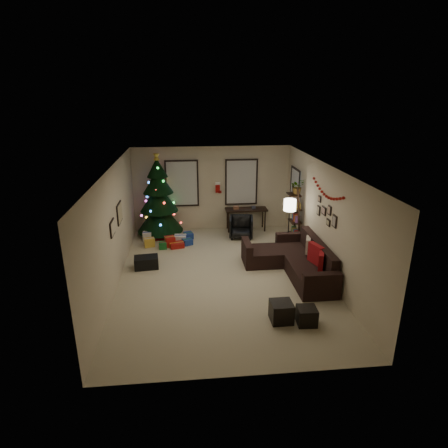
{
  "coord_description": "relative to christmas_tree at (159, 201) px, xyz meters",
  "views": [
    {
      "loc": [
        -0.81,
        -8.35,
        4.31
      ],
      "look_at": [
        0.1,
        0.6,
        1.15
      ],
      "focal_mm": 30.34,
      "sensor_mm": 36.0,
      "label": 1
    }
  ],
  "objects": [
    {
      "name": "art_map",
      "position": [
        -0.8,
        -2.33,
        0.38
      ],
      "size": [
        0.04,
        0.6,
        0.5
      ],
      "color": "black",
      "rests_on": "wall_left"
    },
    {
      "name": "floor_lamp",
      "position": [
        3.63,
        -1.87,
        0.21
      ],
      "size": [
        0.33,
        0.33,
        1.57
      ],
      "rotation": [
        0.0,
        0.0,
        -0.38
      ],
      "color": "black",
      "rests_on": "floor"
    },
    {
      "name": "wall_right",
      "position": [
        4.18,
        -3.09,
        0.25
      ],
      "size": [
        0.0,
        7.0,
        7.0
      ],
      "primitive_type": "plane",
      "rotation": [
        1.57,
        0.0,
        -1.57
      ],
      "color": "beige",
      "rests_on": "floor"
    },
    {
      "name": "window_right_wall",
      "position": [
        4.15,
        -0.54,
        0.4
      ],
      "size": [
        0.06,
        0.9,
        1.3
      ],
      "color": "#728CB2",
      "rests_on": "wall_right"
    },
    {
      "name": "pillow_red_b",
      "position": [
        3.89,
        -3.41,
        -0.46
      ],
      "size": [
        0.26,
        0.5,
        0.48
      ],
      "primitive_type": "cube",
      "rotation": [
        0.0,
        0.0,
        0.29
      ],
      "color": "maroon",
      "rests_on": "sofa"
    },
    {
      "name": "sofa",
      "position": [
        3.52,
        -2.99,
        -0.82
      ],
      "size": [
        1.84,
        2.67,
        0.86
      ],
      "color": "black",
      "rests_on": "floor"
    },
    {
      "name": "gallery",
      "position": [
        4.16,
        -3.16,
        0.47
      ],
      "size": [
        0.03,
        1.25,
        0.54
      ],
      "color": "black",
      "rests_on": "wall_right"
    },
    {
      "name": "window_back_right",
      "position": [
        2.63,
        0.38,
        0.45
      ],
      "size": [
        1.05,
        0.06,
        1.5
      ],
      "color": "#728CB2",
      "rests_on": "wall_back"
    },
    {
      "name": "art_abstract",
      "position": [
        -0.8,
        -3.34,
        0.35
      ],
      "size": [
        0.04,
        0.45,
        0.35
      ],
      "color": "black",
      "rests_on": "wall_left"
    },
    {
      "name": "wall_front",
      "position": [
        1.68,
        -6.59,
        0.25
      ],
      "size": [
        5.0,
        0.0,
        5.0
      ],
      "primitive_type": "plane",
      "rotation": [
        -1.57,
        0.0,
        0.0
      ],
      "color": "beige",
      "rests_on": "floor"
    },
    {
      "name": "desk_chair",
      "position": [
        2.51,
        -0.52,
        -0.76
      ],
      "size": [
        0.74,
        0.7,
        0.67
      ],
      "primitive_type": "imported",
      "rotation": [
        0.0,
        0.0,
        -0.15
      ],
      "color": "black",
      "rests_on": "floor"
    },
    {
      "name": "potted_plant",
      "position": [
        3.98,
        -1.3,
        0.74
      ],
      "size": [
        0.62,
        0.58,
        0.56
      ],
      "primitive_type": "imported",
      "rotation": [
        0.0,
        0.0,
        0.36
      ],
      "color": "#4C4C4C",
      "rests_on": "bookshelf"
    },
    {
      "name": "floor",
      "position": [
        1.68,
        -3.09,
        -1.1
      ],
      "size": [
        7.0,
        7.0,
        0.0
      ],
      "primitive_type": "plane",
      "color": "#BCAF8E",
      "rests_on": "ground"
    },
    {
      "name": "ottoman_near",
      "position": [
        2.65,
        -5.12,
        -0.9
      ],
      "size": [
        0.43,
        0.43,
        0.41
      ],
      "primitive_type": "cube",
      "rotation": [
        0.0,
        0.0,
        0.02
      ],
      "color": "black",
      "rests_on": "floor"
    },
    {
      "name": "wall_back",
      "position": [
        1.68,
        0.41,
        0.25
      ],
      "size": [
        5.0,
        0.0,
        5.0
      ],
      "primitive_type": "plane",
      "rotation": [
        1.57,
        0.0,
        0.0
      ],
      "color": "beige",
      "rests_on": "floor"
    },
    {
      "name": "garland",
      "position": [
        4.13,
        -3.13,
        1.0
      ],
      "size": [
        0.08,
        1.9,
        0.3
      ],
      "primitive_type": null,
      "color": "#A5140C",
      "rests_on": "wall_right"
    },
    {
      "name": "bookshelf",
      "position": [
        3.98,
        -1.33,
        -0.22
      ],
      "size": [
        0.3,
        0.53,
        1.81
      ],
      "color": "black",
      "rests_on": "floor"
    },
    {
      "name": "ceiling",
      "position": [
        1.68,
        -3.09,
        1.6
      ],
      "size": [
        7.0,
        7.0,
        0.0
      ],
      "primitive_type": "plane",
      "rotation": [
        3.14,
        0.0,
        0.0
      ],
      "color": "white",
      "rests_on": "floor"
    },
    {
      "name": "window_back_left",
      "position": [
        0.73,
        0.38,
        0.45
      ],
      "size": [
        1.05,
        0.06,
        1.5
      ],
      "color": "#728CB2",
      "rests_on": "wall_back"
    },
    {
      "name": "desk",
      "position": [
        2.77,
        0.13,
        -0.46
      ],
      "size": [
        1.34,
        0.48,
        0.73
      ],
      "color": "black",
      "rests_on": "floor"
    },
    {
      "name": "storage_bin",
      "position": [
        -0.23,
        -2.42,
        -0.95
      ],
      "size": [
        0.64,
        0.46,
        0.3
      ],
      "primitive_type": "cube",
      "rotation": [
        0.0,
        0.0,
        0.1
      ],
      "color": "black",
      "rests_on": "floor"
    },
    {
      "name": "wall_left",
      "position": [
        -0.82,
        -3.09,
        0.25
      ],
      "size": [
        0.0,
        7.0,
        7.0
      ],
      "primitive_type": "plane",
      "rotation": [
        1.57,
        0.0,
        1.57
      ],
      "color": "beige",
      "rests_on": "floor"
    },
    {
      "name": "pillow_red_a",
      "position": [
        3.89,
        -3.8,
        -0.46
      ],
      "size": [
        0.26,
        0.41,
        0.4
      ],
      "primitive_type": "cube",
      "rotation": [
        0.0,
        0.0,
        -0.4
      ],
      "color": "maroon",
      "rests_on": "sofa"
    },
    {
      "name": "christmas_tree",
      "position": [
        0.0,
        0.0,
        0.0
      ],
      "size": [
        1.43,
        1.43,
        2.66
      ],
      "rotation": [
        0.0,
        0.0,
        0.03
      ],
      "color": "black",
      "rests_on": "floor"
    },
    {
      "name": "presents",
      "position": [
        0.32,
        -0.86,
        -0.99
      ],
      "size": [
        1.5,
        1.01,
        0.3
      ],
      "rotation": [
        0.0,
        0.0,
        0.39
      ],
      "color": "silver",
      "rests_on": "floor"
    },
    {
      "name": "stocking_left",
      "position": [
        1.54,
        0.45,
        0.28
      ],
      "size": [
        0.2,
        0.05,
        0.36
      ],
      "color": "#990F0C",
      "rests_on": "wall_back"
    },
    {
      "name": "stocking_right",
      "position": [
        1.87,
        0.31,
        0.31
      ],
      "size": [
        0.2,
        0.05,
        0.36
      ],
      "color": "#990F0C",
      "rests_on": "wall_back"
    },
    {
      "name": "pillow_cream",
      "position": [
        3.89,
        -2.83,
        -0.47
      ],
      "size": [
        0.24,
        0.4,
        0.39
      ],
      "primitive_type": "cube",
      "rotation": [
        0.0,
        0.0,
        -0.34
      ],
      "color": "beige",
      "rests_on": "sofa"
    },
    {
      "name": "ottoman_far",
      "position": [
        3.12,
        -5.27,
        -0.92
      ],
      "size": [
        0.39,
        0.39,
        0.35
      ],
      "primitive_type": "cube",
      "rotation": [
        0.0,
        0.0,
        -0.06
      ],
      "color": "black",
      "rests_on": "floor"
    }
  ]
}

